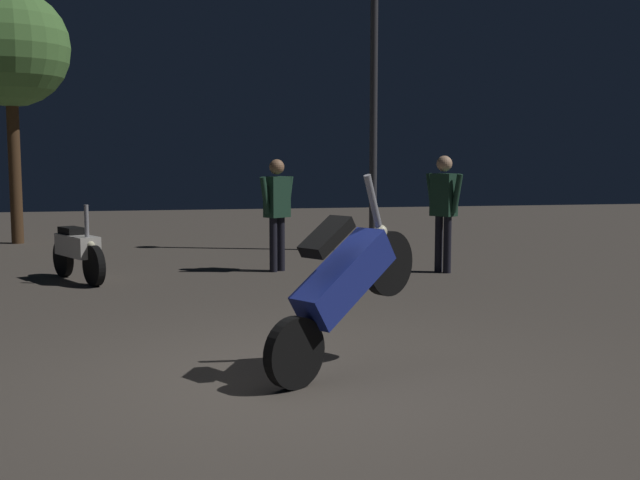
# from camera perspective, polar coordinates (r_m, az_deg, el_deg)

# --- Properties ---
(ground_plane) EXTENTS (40.00, 40.00, 0.00)m
(ground_plane) POSITION_cam_1_polar(r_m,az_deg,el_deg) (6.29, -2.67, -10.26)
(ground_plane) COLOR #4C443D
(motorcycle_blue_foreground) EXTENTS (1.43, 1.01, 1.63)m
(motorcycle_blue_foreground) POSITION_cam_1_polar(r_m,az_deg,el_deg) (6.30, 1.73, -3.28)
(motorcycle_blue_foreground) COLOR black
(motorcycle_blue_foreground) RESTS_ON ground_plane
(motorcycle_white_parked_left) EXTENTS (0.88, 1.51, 1.11)m
(motorcycle_white_parked_left) POSITION_cam_1_polar(r_m,az_deg,el_deg) (11.58, -17.34, -0.75)
(motorcycle_white_parked_left) COLOR black
(motorcycle_white_parked_left) RESTS_ON ground_plane
(person_rider_beside) EXTENTS (0.60, 0.45, 1.73)m
(person_rider_beside) POSITION_cam_1_polar(r_m,az_deg,el_deg) (11.96, -3.17, 2.61)
(person_rider_beside) COLOR black
(person_rider_beside) RESTS_ON ground_plane
(person_bystander_far) EXTENTS (0.45, 0.61, 1.78)m
(person_bystander_far) POSITION_cam_1_polar(r_m,az_deg,el_deg) (11.98, 9.04, 2.73)
(person_bystander_far) COLOR black
(person_bystander_far) RESTS_ON ground_plane
(streetlamp_near) EXTENTS (0.36, 0.36, 5.17)m
(streetlamp_near) POSITION_cam_1_polar(r_m,az_deg,el_deg) (14.66, 3.96, 12.01)
(streetlamp_near) COLOR #38383D
(streetlamp_near) RESTS_ON ground_plane
(tree_left_bg) EXTENTS (2.34, 2.34, 5.09)m
(tree_left_bg) POSITION_cam_1_polar(r_m,az_deg,el_deg) (17.07, -21.76, 12.86)
(tree_left_bg) COLOR #4C331E
(tree_left_bg) RESTS_ON ground_plane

